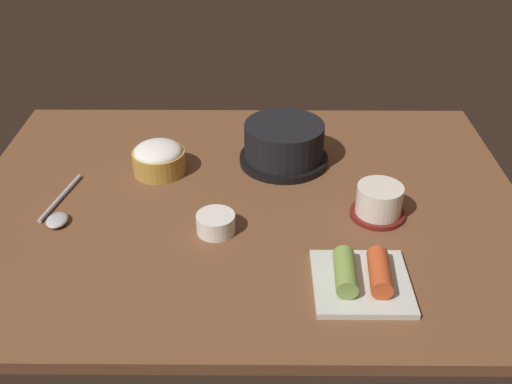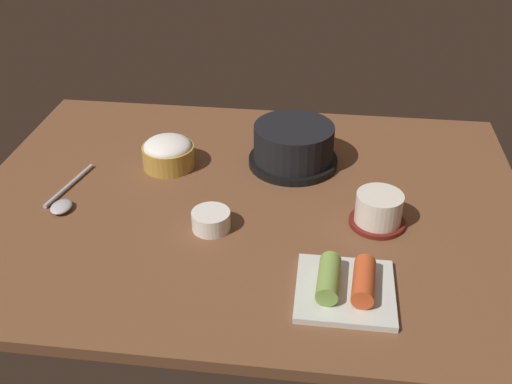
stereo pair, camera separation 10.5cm
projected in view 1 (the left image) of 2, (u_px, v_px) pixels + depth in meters
The scene contains 7 objects.
dining_table at pixel (245, 205), 108.78cm from camera, with size 100.00×76.00×2.00cm, color brown.
stone_pot at pixel (284, 143), 117.49cm from camera, with size 17.49×17.49×8.32cm.
rice_bowl at pixel (159, 158), 115.07cm from camera, with size 10.14×10.14×6.12cm.
tea_cup_with_saucer at pixel (379, 202), 102.53cm from camera, with size 9.47×9.47×5.88cm.
banchan_cup_center at pixel (216, 223), 99.34cm from camera, with size 6.50×6.50×3.26cm.
kimchi_plate at pixel (362, 278), 88.15cm from camera, with size 14.30×14.30×4.21cm.
spoon at pixel (58, 213), 103.75cm from camera, with size 5.32×17.32×1.35cm.
Camera 1 is at (2.59, -90.26, 61.75)cm, focal length 42.17 mm.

